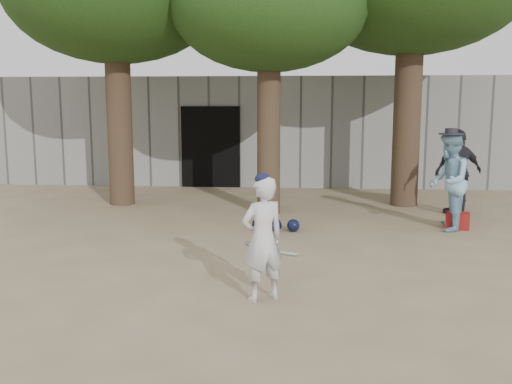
# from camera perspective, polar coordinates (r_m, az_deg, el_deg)

# --- Properties ---
(ground) EXTENTS (70.00, 70.00, 0.00)m
(ground) POSITION_cam_1_polar(r_m,az_deg,el_deg) (8.01, -4.91, -7.79)
(ground) COLOR #937C5E
(ground) RESTS_ON ground
(boy_player) EXTENTS (0.64, 0.59, 1.47)m
(boy_player) POSITION_cam_1_polar(r_m,az_deg,el_deg) (6.64, 0.68, -4.72)
(boy_player) COLOR silver
(boy_player) RESTS_ON ground
(spectator_blue) EXTENTS (0.85, 0.99, 1.78)m
(spectator_blue) POSITION_cam_1_polar(r_m,az_deg,el_deg) (10.85, 18.72, 0.99)
(spectator_blue) COLOR #7FACC4
(spectator_blue) RESTS_ON ground
(spectator_dark) EXTENTS (1.12, 0.73, 1.76)m
(spectator_dark) POSITION_cam_1_polar(r_m,az_deg,el_deg) (12.48, 19.57, 1.90)
(spectator_dark) COLOR black
(spectator_dark) RESTS_ON ground
(red_bag) EXTENTS (0.49, 0.41, 0.30)m
(red_bag) POSITION_cam_1_polar(r_m,az_deg,el_deg) (11.14, 19.49, -2.71)
(red_bag) COLOR maroon
(red_bag) RESTS_ON ground
(back_building) EXTENTS (16.00, 5.24, 3.00)m
(back_building) POSITION_cam_1_polar(r_m,az_deg,el_deg) (17.96, 0.53, 6.40)
(back_building) COLOR gray
(back_building) RESTS_ON ground
(helmet_row) EXTENTS (0.87, 0.30, 0.23)m
(helmet_row) POSITION_cam_1_polar(r_m,az_deg,el_deg) (10.31, 1.97, -3.31)
(helmet_row) COLOR black
(helmet_row) RESTS_ON ground
(bat_pile) EXTENTS (0.86, 0.75, 0.06)m
(bat_pile) POSITION_cam_1_polar(r_m,az_deg,el_deg) (8.93, 0.84, -5.81)
(bat_pile) COLOR silver
(bat_pile) RESTS_ON ground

